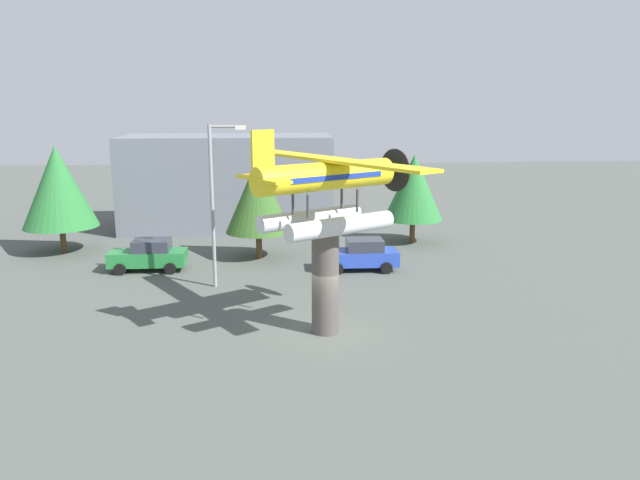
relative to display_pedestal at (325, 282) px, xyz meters
name	(u,v)px	position (x,y,z in m)	size (l,w,h in m)	color
ground_plane	(325,332)	(0.00, 0.00, -2.12)	(140.00, 140.00, 0.00)	#4C514C
display_pedestal	(325,282)	(0.00, 0.00, 0.00)	(1.10, 1.10, 4.25)	#4C4742
floatplane_monument	(328,188)	(0.11, 0.07, 3.79)	(7.00, 9.39, 4.00)	silver
car_near_green	(149,255)	(-9.06, 10.04, -1.24)	(4.20, 2.02, 1.76)	#237A38
car_mid_blue	(361,255)	(2.76, 9.30, -1.24)	(4.20, 2.02, 1.76)	#2847B7
streetlight_primary	(216,195)	(-4.91, 6.67, 2.59)	(1.84, 0.28, 8.15)	gray
storefront_building	(228,182)	(-5.49, 22.00, 1.28)	(15.07, 6.92, 6.81)	slate
tree_west	(58,187)	(-15.26, 14.69, 2.01)	(4.50, 4.50, 6.64)	brown
tree_east	(258,196)	(-3.01, 12.40, 1.67)	(3.91, 3.91, 5.97)	brown
tree_center_back	(414,187)	(7.10, 15.84, 1.61)	(3.88, 3.88, 5.89)	brown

